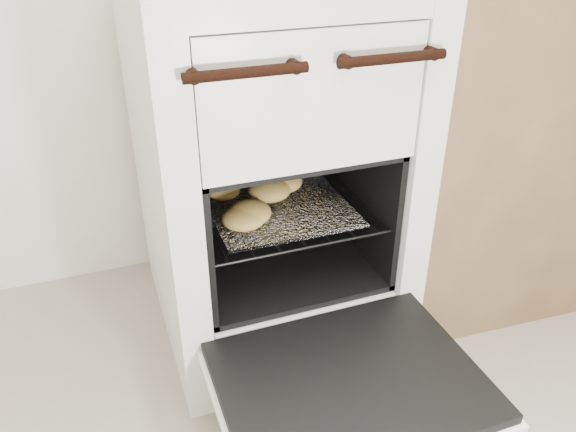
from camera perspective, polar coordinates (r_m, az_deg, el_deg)
name	(u,v)px	position (r m, az deg, el deg)	size (l,w,h in m)	color
stove	(268,172)	(1.56, -2.03, 4.44)	(0.65, 0.73, 1.00)	silver
oven_door	(349,384)	(1.30, 6.27, -16.57)	(0.59, 0.46, 0.04)	black
oven_rack	(277,207)	(1.53, -1.13, 0.88)	(0.48, 0.46, 0.01)	black
foil_sheet	(280,209)	(1.51, -0.86, 0.73)	(0.37, 0.33, 0.01)	white
baked_rolls	(258,198)	(1.50, -3.07, 1.86)	(0.32, 0.32, 0.06)	tan
counter	(519,133)	(1.97, 22.44, 7.81)	(0.99, 0.66, 0.99)	brown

